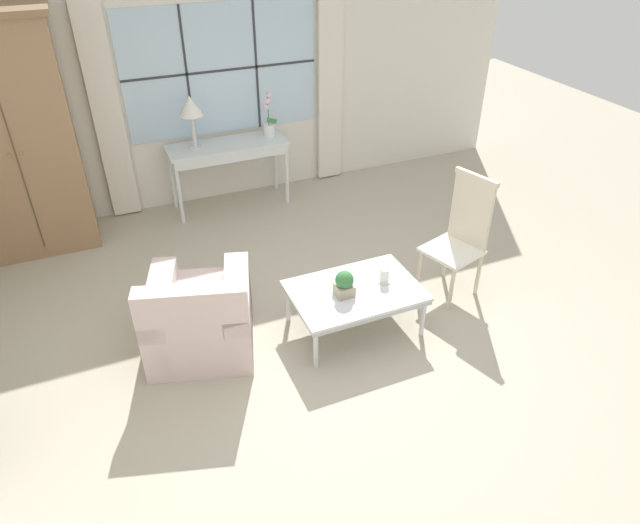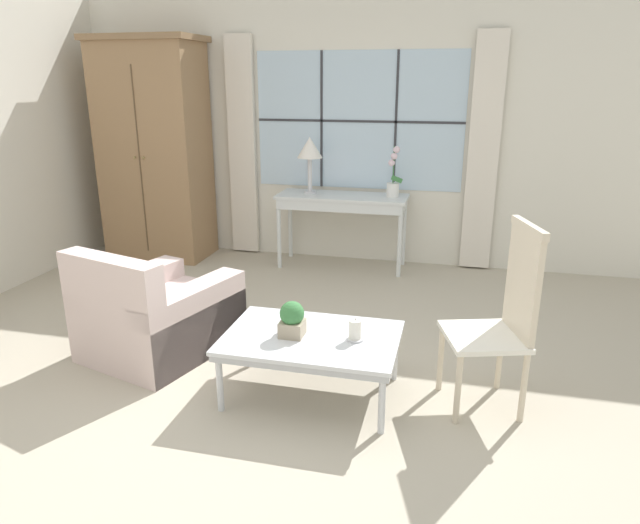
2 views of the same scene
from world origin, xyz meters
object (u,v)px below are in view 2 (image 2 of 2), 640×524
(potted_orchid, at_px, (393,180))
(armchair_upholstered, at_px, (157,318))
(side_chair_wooden, at_px, (505,310))
(pillar_candle, at_px, (355,331))
(console_table, at_px, (342,203))
(table_lamp, at_px, (310,150))
(armoire, at_px, (155,150))
(potted_plant_small, at_px, (292,319))
(coffee_table, at_px, (312,342))

(potted_orchid, bearing_deg, armchair_upholstered, -121.29)
(side_chair_wooden, xyz_separation_m, pillar_candle, (-0.85, -0.15, -0.16))
(pillar_candle, bearing_deg, console_table, 103.30)
(potted_orchid, bearing_deg, table_lamp, -179.00)
(side_chair_wooden, height_order, pillar_candle, side_chair_wooden)
(armoire, relative_size, potted_plant_small, 10.49)
(side_chair_wooden, height_order, potted_plant_small, side_chair_wooden)
(table_lamp, distance_m, side_chair_wooden, 3.10)
(armoire, xyz_separation_m, console_table, (2.05, 0.06, -0.49))
(potted_orchid, relative_size, coffee_table, 0.48)
(table_lamp, distance_m, potted_plant_small, 2.78)
(potted_orchid, xyz_separation_m, coffee_table, (-0.17, -2.61, -0.58))
(console_table, bearing_deg, potted_plant_small, -85.00)
(armoire, relative_size, coffee_table, 2.18)
(armchair_upholstered, relative_size, side_chair_wooden, 1.01)
(armchair_upholstered, height_order, side_chair_wooden, side_chair_wooden)
(armchair_upholstered, bearing_deg, armoire, 117.77)
(potted_plant_small, bearing_deg, armoire, 131.77)
(console_table, bearing_deg, table_lamp, 177.51)
(table_lamp, relative_size, coffee_table, 0.54)
(console_table, distance_m, armchair_upholstered, 2.47)
(potted_orchid, bearing_deg, side_chair_wooden, -68.90)
(console_table, bearing_deg, armchair_upholstered, -111.32)
(armchair_upholstered, distance_m, coffee_table, 1.27)
(console_table, relative_size, coffee_table, 1.25)
(armoire, bearing_deg, potted_plant_small, -48.23)
(table_lamp, xyz_separation_m, armchair_upholstered, (-0.54, -2.28, -0.95))
(armoire, bearing_deg, table_lamp, 2.63)
(potted_orchid, distance_m, side_chair_wooden, 2.66)
(armoire, xyz_separation_m, potted_plant_small, (2.27, -2.55, -0.65))
(table_lamp, distance_m, coffee_table, 2.82)
(side_chair_wooden, xyz_separation_m, potted_plant_small, (-1.23, -0.18, -0.11))
(side_chair_wooden, bearing_deg, coffee_table, -172.24)
(console_table, distance_m, table_lamp, 0.64)
(potted_plant_small, xyz_separation_m, pillar_candle, (0.38, 0.03, -0.05))
(console_table, relative_size, table_lamp, 2.30)
(armoire, relative_size, potted_orchid, 4.59)
(armoire, bearing_deg, coffee_table, -46.53)
(armoire, xyz_separation_m, pillar_candle, (2.66, -2.52, -0.70))
(potted_plant_small, distance_m, pillar_candle, 0.39)
(console_table, height_order, potted_orchid, potted_orchid)
(side_chair_wooden, bearing_deg, armoire, 145.97)
(potted_orchid, distance_m, armchair_upholstered, 2.77)
(potted_plant_small, bearing_deg, potted_orchid, 83.89)
(coffee_table, bearing_deg, armchair_upholstered, 165.60)
(armoire, bearing_deg, armchair_upholstered, -62.23)
(table_lamp, height_order, side_chair_wooden, table_lamp)
(table_lamp, bearing_deg, side_chair_wooden, -53.54)
(armchair_upholstered, relative_size, coffee_table, 1.08)
(potted_plant_small, bearing_deg, coffee_table, 13.33)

